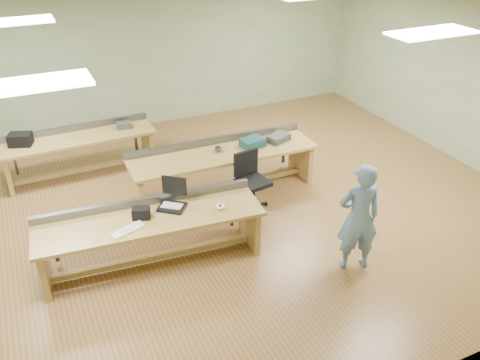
# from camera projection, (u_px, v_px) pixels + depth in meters

# --- Properties ---
(floor) EXTENTS (10.00, 10.00, 0.00)m
(floor) POSITION_uv_depth(u_px,v_px,m) (217.00, 210.00, 8.38)
(floor) COLOR #945F38
(floor) RESTS_ON ground
(ceiling) EXTENTS (10.00, 10.00, 0.00)m
(ceiling) POSITION_uv_depth(u_px,v_px,m) (212.00, 25.00, 6.90)
(ceiling) COLOR silver
(ceiling) RESTS_ON wall_back
(wall_back) EXTENTS (10.00, 0.04, 3.00)m
(wall_back) POSITION_uv_depth(u_px,v_px,m) (144.00, 58.00, 10.81)
(wall_back) COLOR #A5B78A
(wall_back) RESTS_ON floor
(wall_front) EXTENTS (10.00, 0.04, 3.00)m
(wall_front) POSITION_uv_depth(u_px,v_px,m) (386.00, 291.00, 4.48)
(wall_front) COLOR #A5B78A
(wall_front) RESTS_ON floor
(wall_right) EXTENTS (0.04, 8.00, 3.00)m
(wall_right) POSITION_uv_depth(u_px,v_px,m) (463.00, 82.00, 9.46)
(wall_right) COLOR #A5B78A
(wall_right) RESTS_ON floor
(fluor_panels) EXTENTS (6.20, 3.50, 0.03)m
(fluor_panels) POSITION_uv_depth(u_px,v_px,m) (212.00, 27.00, 6.92)
(fluor_panels) COLOR white
(fluor_panels) RESTS_ON ceiling
(workbench_front) EXTENTS (3.12, 1.08, 0.86)m
(workbench_front) POSITION_uv_depth(u_px,v_px,m) (151.00, 228.00, 6.95)
(workbench_front) COLOR tan
(workbench_front) RESTS_ON floor
(workbench_mid) EXTENTS (3.24, 0.94, 0.86)m
(workbench_mid) POSITION_uv_depth(u_px,v_px,m) (223.00, 161.00, 8.69)
(workbench_mid) COLOR tan
(workbench_mid) RESTS_ON floor
(workbench_back) EXTENTS (2.74, 0.79, 0.86)m
(workbench_back) POSITION_uv_depth(u_px,v_px,m) (79.00, 146.00, 9.22)
(workbench_back) COLOR tan
(workbench_back) RESTS_ON floor
(person) EXTENTS (0.67, 0.53, 1.60)m
(person) POSITION_uv_depth(u_px,v_px,m) (359.00, 218.00, 6.74)
(person) COLOR #6A85AE
(person) RESTS_ON floor
(laptop_base) EXTENTS (0.46, 0.45, 0.04)m
(laptop_base) POSITION_uv_depth(u_px,v_px,m) (172.00, 207.00, 7.03)
(laptop_base) COLOR black
(laptop_base) RESTS_ON workbench_front
(laptop_screen) EXTENTS (0.29, 0.24, 0.28)m
(laptop_screen) POSITION_uv_depth(u_px,v_px,m) (174.00, 186.00, 7.02)
(laptop_screen) COLOR black
(laptop_screen) RESTS_ON laptop_base
(keyboard) EXTENTS (0.48, 0.30, 0.03)m
(keyboard) POSITION_uv_depth(u_px,v_px,m) (128.00, 230.00, 6.56)
(keyboard) COLOR silver
(keyboard) RESTS_ON workbench_front
(trackball_mouse) EXTENTS (0.17, 0.18, 0.06)m
(trackball_mouse) POSITION_uv_depth(u_px,v_px,m) (221.00, 206.00, 7.02)
(trackball_mouse) COLOR white
(trackball_mouse) RESTS_ON workbench_front
(camera_bag) EXTENTS (0.27, 0.22, 0.16)m
(camera_bag) POSITION_uv_depth(u_px,v_px,m) (141.00, 213.00, 6.79)
(camera_bag) COLOR black
(camera_bag) RESTS_ON workbench_front
(task_chair) EXTENTS (0.60, 0.60, 0.98)m
(task_chair) POSITION_uv_depth(u_px,v_px,m) (251.00, 189.00, 8.27)
(task_chair) COLOR black
(task_chair) RESTS_ON floor
(parts_bin_teal) EXTENTS (0.43, 0.35, 0.14)m
(parts_bin_teal) POSITION_uv_depth(u_px,v_px,m) (253.00, 142.00, 8.75)
(parts_bin_teal) COLOR #143D43
(parts_bin_teal) RESTS_ON workbench_mid
(parts_bin_grey) EXTENTS (0.47, 0.38, 0.11)m
(parts_bin_grey) POSITION_uv_depth(u_px,v_px,m) (279.00, 138.00, 8.95)
(parts_bin_grey) COLOR #38383A
(parts_bin_grey) RESTS_ON workbench_mid
(mug) EXTENTS (0.13, 0.13, 0.09)m
(mug) POSITION_uv_depth(u_px,v_px,m) (218.00, 149.00, 8.57)
(mug) COLOR #38383A
(mug) RESTS_ON workbench_mid
(drinks_can) EXTENTS (0.07, 0.07, 0.11)m
(drinks_can) POSITION_uv_depth(u_px,v_px,m) (224.00, 148.00, 8.57)
(drinks_can) COLOR white
(drinks_can) RESTS_ON workbench_mid
(storage_box_back) EXTENTS (0.44, 0.38, 0.21)m
(storage_box_back) POSITION_uv_depth(u_px,v_px,m) (20.00, 139.00, 8.76)
(storage_box_back) COLOR black
(storage_box_back) RESTS_ON workbench_back
(tray_back) EXTENTS (0.30, 0.24, 0.11)m
(tray_back) POSITION_uv_depth(u_px,v_px,m) (124.00, 125.00, 9.43)
(tray_back) COLOR #38383A
(tray_back) RESTS_ON workbench_back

